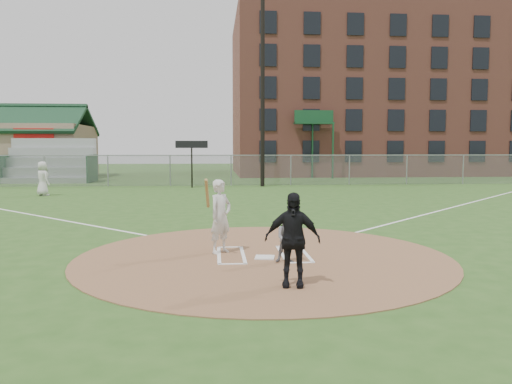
{
  "coord_description": "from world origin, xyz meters",
  "views": [
    {
      "loc": [
        -1.08,
        -11.06,
        2.45
      ],
      "look_at": [
        0.0,
        2.0,
        1.3
      ],
      "focal_mm": 35.0,
      "sensor_mm": 36.0,
      "label": 1
    }
  ],
  "objects": [
    {
      "name": "brick_warehouse",
      "position": [
        16.0,
        37.96,
        7.5
      ],
      "size": [
        30.0,
        17.17,
        15.0
      ],
      "color": "#9A5042",
      "rests_on": "ground"
    },
    {
      "name": "catcher",
      "position": [
        0.45,
        -0.68,
        0.55
      ],
      "size": [
        0.54,
        0.43,
        1.05
      ],
      "primitive_type": "imported",
      "rotation": [
        0.0,
        0.0,
        -0.07
      ],
      "color": "slate",
      "rests_on": "dirt_circle"
    },
    {
      "name": "scoreboard_sign",
      "position": [
        -2.5,
        20.2,
        2.39
      ],
      "size": [
        2.0,
        0.1,
        2.93
      ],
      "color": "black",
      "rests_on": "ground"
    },
    {
      "name": "clubhouse",
      "position": [
        -18.0,
        32.99,
        2.39
      ],
      "size": [
        12.2,
        8.71,
        6.23
      ],
      "color": "gray",
      "rests_on": "ground"
    },
    {
      "name": "batter_at_plate",
      "position": [
        -0.96,
        0.42,
        0.88
      ],
      "size": [
        0.73,
        1.07,
        1.78
      ],
      "color": "silver",
      "rests_on": "dirt_circle"
    },
    {
      "name": "bleachers",
      "position": [
        -13.0,
        26.2,
        1.59
      ],
      "size": [
        6.08,
        3.2,
        3.2
      ],
      "color": "#B7BABF",
      "rests_on": "ground"
    },
    {
      "name": "light_pole",
      "position": [
        2.0,
        21.0,
        6.61
      ],
      "size": [
        1.2,
        0.3,
        12.22
      ],
      "color": "black",
      "rests_on": "ground"
    },
    {
      "name": "foul_line_third",
      "position": [
        -9.0,
        9.0,
        0.01
      ],
      "size": [
        17.04,
        17.04,
        0.01
      ],
      "primitive_type": "cube",
      "rotation": [
        0.0,
        0.0,
        0.79
      ],
      "color": "white",
      "rests_on": "ground"
    },
    {
      "name": "ondeck_player",
      "position": [
        -9.99,
        15.57,
        0.89
      ],
      "size": [
        1.02,
        1.0,
        1.78
      ],
      "primitive_type": "imported",
      "rotation": [
        0.0,
        0.0,
        2.39
      ],
      "color": "silver",
      "rests_on": "ground"
    },
    {
      "name": "foul_line_first",
      "position": [
        9.0,
        9.0,
        0.01
      ],
      "size": [
        17.04,
        17.04,
        0.01
      ],
      "primitive_type": "cube",
      "rotation": [
        0.0,
        0.0,
        -0.79
      ],
      "color": "white",
      "rests_on": "ground"
    },
    {
      "name": "umpire",
      "position": [
        0.27,
        -2.5,
        0.85
      ],
      "size": [
        1.04,
        0.58,
        1.67
      ],
      "primitive_type": "imported",
      "rotation": [
        0.0,
        0.0,
        -0.19
      ],
      "color": "black",
      "rests_on": "dirt_circle"
    },
    {
      "name": "outfield_fence",
      "position": [
        0.0,
        22.0,
        1.02
      ],
      "size": [
        56.08,
        0.08,
        2.03
      ],
      "color": "slate",
      "rests_on": "ground"
    },
    {
      "name": "dirt_circle",
      "position": [
        0.0,
        0.0,
        0.01
      ],
      "size": [
        8.4,
        8.4,
        0.02
      ],
      "primitive_type": "cylinder",
      "color": "#8D6242",
      "rests_on": "ground"
    },
    {
      "name": "home_plate",
      "position": [
        0.01,
        -0.21,
        0.03
      ],
      "size": [
        0.49,
        0.49,
        0.03
      ],
      "primitive_type": "cube",
      "rotation": [
        0.0,
        0.0,
        -0.16
      ],
      "color": "white",
      "rests_on": "dirt_circle"
    },
    {
      "name": "ground",
      "position": [
        0.0,
        0.0,
        0.0
      ],
      "size": [
        140.0,
        140.0,
        0.0
      ],
      "primitive_type": "plane",
      "color": "#2B511B",
      "rests_on": "ground"
    },
    {
      "name": "batters_boxes",
      "position": [
        0.0,
        0.15,
        0.03
      ],
      "size": [
        2.08,
        1.88,
        0.01
      ],
      "color": "white",
      "rests_on": "dirt_circle"
    }
  ]
}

